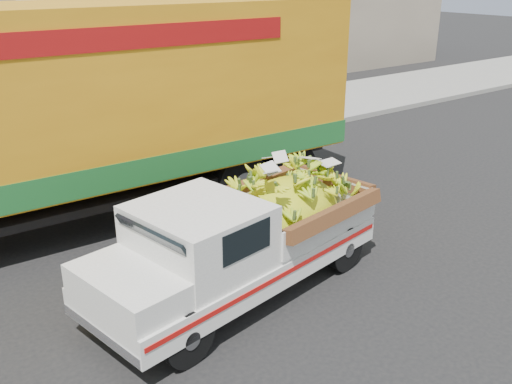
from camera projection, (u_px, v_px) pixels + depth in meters
ground at (208, 308)px, 7.77m from camera, size 100.00×100.00×0.00m
curb at (57, 178)px, 12.36m from camera, size 60.00×0.25×0.15m
sidewalk at (28, 154)px, 13.93m from camera, size 60.00×4.00×0.14m
pickup_truck at (255, 232)px, 8.07m from camera, size 4.62×2.34×1.55m
semi_trailer at (26, 114)px, 9.19m from camera, size 12.02×2.85×3.80m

